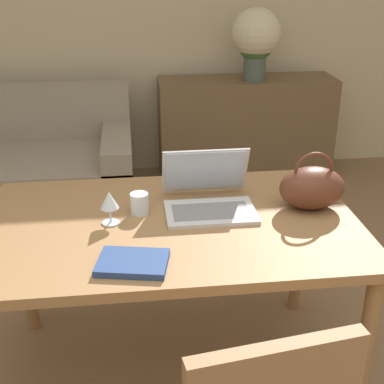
# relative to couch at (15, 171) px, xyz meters

# --- Properties ---
(wall_back) EXTENTS (10.00, 0.06, 2.70)m
(wall_back) POSITION_rel_couch_xyz_m (1.13, 0.66, 1.07)
(wall_back) COLOR beige
(wall_back) RESTS_ON ground_plane
(dining_table) EXTENTS (1.46, 0.92, 0.76)m
(dining_table) POSITION_rel_couch_xyz_m (0.98, -1.83, 0.40)
(dining_table) COLOR olive
(dining_table) RESTS_ON ground_plane
(couch) EXTENTS (1.68, 0.96, 0.82)m
(couch) POSITION_rel_couch_xyz_m (0.00, 0.00, 0.00)
(couch) COLOR gray
(couch) RESTS_ON ground_plane
(sideboard) EXTENTS (1.38, 0.40, 0.82)m
(sideboard) POSITION_rel_couch_xyz_m (1.76, 0.35, 0.13)
(sideboard) COLOR brown
(sideboard) RESTS_ON ground_plane
(laptop) EXTENTS (0.36, 0.33, 0.23)m
(laptop) POSITION_rel_couch_xyz_m (1.14, -1.72, 0.55)
(laptop) COLOR silver
(laptop) RESTS_ON dining_table
(drinking_glass) EXTENTS (0.07, 0.07, 0.09)m
(drinking_glass) POSITION_rel_couch_xyz_m (0.86, -1.75, 0.53)
(drinking_glass) COLOR silver
(drinking_glass) RESTS_ON dining_table
(wine_glass) EXTENTS (0.07, 0.07, 0.13)m
(wine_glass) POSITION_rel_couch_xyz_m (0.75, -1.83, 0.58)
(wine_glass) COLOR silver
(wine_glass) RESTS_ON dining_table
(handbag) EXTENTS (0.27, 0.19, 0.24)m
(handbag) POSITION_rel_couch_xyz_m (1.56, -1.78, 0.57)
(handbag) COLOR #592D1E
(handbag) RESTS_ON dining_table
(flower_vase) EXTENTS (0.36, 0.36, 0.53)m
(flower_vase) POSITION_rel_couch_xyz_m (1.80, 0.29, 0.85)
(flower_vase) COLOR #47564C
(flower_vase) RESTS_ON sideboard
(book) EXTENTS (0.26, 0.21, 0.02)m
(book) POSITION_rel_couch_xyz_m (0.82, -2.14, 0.50)
(book) COLOR navy
(book) RESTS_ON dining_table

